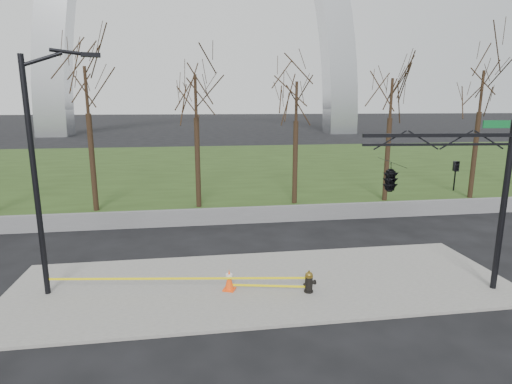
{
  "coord_description": "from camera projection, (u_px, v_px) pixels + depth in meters",
  "views": [
    {
      "loc": [
        -2.34,
        -13.75,
        6.51
      ],
      "look_at": [
        0.04,
        2.0,
        3.06
      ],
      "focal_mm": 28.74,
      "sensor_mm": 36.0,
      "label": 1
    }
  ],
  "objects": [
    {
      "name": "street_light",
      "position": [
        41.0,
        161.0,
        13.26
      ],
      "size": [
        2.34,
        0.83,
        8.21
      ],
      "rotation": [
        0.0,
        0.0,
        0.28
      ],
      "color": "black",
      "rests_on": "ground"
    },
    {
      "name": "tree_row",
      "position": [
        247.0,
        133.0,
        25.75
      ],
      "size": [
        47.97,
        4.0,
        9.43
      ],
      "color": "black",
      "rests_on": "ground"
    },
    {
      "name": "caution_tape",
      "position": [
        200.0,
        280.0,
        14.12
      ],
      "size": [
        8.93,
        1.26,
        0.41
      ],
      "color": "yellow",
      "rests_on": "ground"
    },
    {
      "name": "grass_strip",
      "position": [
        217.0,
        165.0,
        43.99
      ],
      "size": [
        120.0,
        40.0,
        0.06
      ],
      "primitive_type": "cube",
      "color": "#253A15",
      "rests_on": "ground"
    },
    {
      "name": "ground",
      "position": [
        263.0,
        285.0,
        15.01
      ],
      "size": [
        500.0,
        500.0,
        0.0
      ],
      "primitive_type": "plane",
      "color": "black",
      "rests_on": "ground"
    },
    {
      "name": "fire_hydrant",
      "position": [
        309.0,
        282.0,
        14.16
      ],
      "size": [
        0.49,
        0.32,
        0.79
      ],
      "rotation": [
        0.0,
        0.0,
        0.17
      ],
      "color": "black",
      "rests_on": "sidewalk"
    },
    {
      "name": "guardrail",
      "position": [
        239.0,
        215.0,
        22.64
      ],
      "size": [
        60.0,
        0.3,
        0.9
      ],
      "primitive_type": "cube",
      "color": "#59595B",
      "rests_on": "ground"
    },
    {
      "name": "traffic_signal_mast",
      "position": [
        413.0,
        177.0,
        13.52
      ],
      "size": [
        5.08,
        2.52,
        6.0
      ],
      "rotation": [
        0.0,
        0.0,
        -0.1
      ],
      "color": "black",
      "rests_on": "ground"
    },
    {
      "name": "sidewalk",
      "position": [
        263.0,
        284.0,
        15.0
      ],
      "size": [
        18.0,
        6.0,
        0.1
      ],
      "primitive_type": "cube",
      "color": "slate",
      "rests_on": "ground"
    },
    {
      "name": "traffic_cone",
      "position": [
        229.0,
        280.0,
        14.31
      ],
      "size": [
        0.52,
        0.52,
        0.77
      ],
      "rotation": [
        0.0,
        0.0,
        -0.4
      ],
      "color": "#FF470D",
      "rests_on": "sidewalk"
    }
  ]
}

